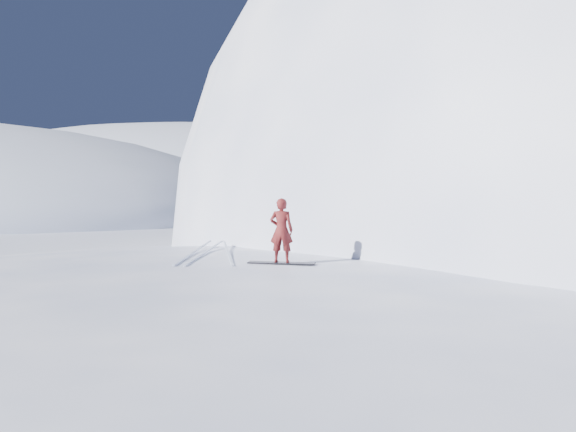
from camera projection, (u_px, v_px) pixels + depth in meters
name	position (u px, v px, depth m)	size (l,w,h in m)	color
ground	(158.00, 403.00, 11.03)	(400.00, 400.00, 0.00)	white
near_ridge	(244.00, 359.00, 13.83)	(36.00, 28.00, 4.80)	white
peak_shoulder	(490.00, 269.00, 29.16)	(28.00, 24.00, 18.00)	white
far_ridge_c	(179.00, 206.00, 125.84)	(140.00, 90.00, 36.00)	white
wind_bumps	(170.00, 367.00, 13.21)	(16.00, 14.40, 1.00)	white
snowboard	(281.00, 263.00, 13.56)	(1.64, 0.31, 0.03)	black
snowboarder	(281.00, 230.00, 13.52)	(0.57, 0.37, 1.56)	maroon
board_tracks	(210.00, 251.00, 16.10)	(2.39, 5.96, 0.04)	silver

